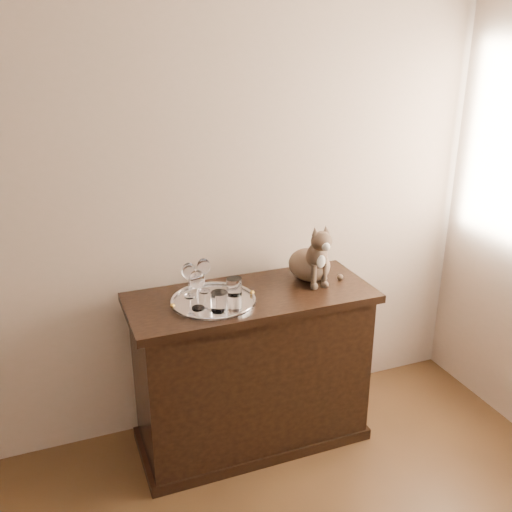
{
  "coord_description": "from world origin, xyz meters",
  "views": [
    {
      "loc": [
        -0.29,
        -0.4,
        2.02
      ],
      "look_at": [
        0.63,
        1.95,
        1.04
      ],
      "focal_mm": 40.0,
      "sensor_mm": 36.0,
      "label": 1
    }
  ],
  "objects_px": {
    "wine_glass_a": "(189,280)",
    "wine_glass_b": "(204,275)",
    "wine_glass_c": "(197,290)",
    "cat": "(310,250)",
    "tray": "(214,302)",
    "tumbler_b": "(219,301)",
    "tumbler_c": "(234,287)",
    "sideboard": "(252,370)"
  },
  "relations": [
    {
      "from": "tumbler_c",
      "to": "tumbler_b",
      "type": "bearing_deg",
      "value": -130.93
    },
    {
      "from": "sideboard",
      "to": "cat",
      "type": "distance_m",
      "value": 0.68
    },
    {
      "from": "tray",
      "to": "wine_glass_b",
      "type": "distance_m",
      "value": 0.15
    },
    {
      "from": "wine_glass_b",
      "to": "tumbler_c",
      "type": "bearing_deg",
      "value": -35.58
    },
    {
      "from": "sideboard",
      "to": "wine_glass_b",
      "type": "height_order",
      "value": "wine_glass_b"
    },
    {
      "from": "tray",
      "to": "tumbler_b",
      "type": "bearing_deg",
      "value": -91.77
    },
    {
      "from": "wine_glass_a",
      "to": "tumbler_b",
      "type": "distance_m",
      "value": 0.22
    },
    {
      "from": "wine_glass_a",
      "to": "cat",
      "type": "height_order",
      "value": "cat"
    },
    {
      "from": "tray",
      "to": "cat",
      "type": "distance_m",
      "value": 0.57
    },
    {
      "from": "wine_glass_a",
      "to": "tumbler_b",
      "type": "xyz_separation_m",
      "value": [
        0.09,
        -0.19,
        -0.04
      ]
    },
    {
      "from": "tumbler_b",
      "to": "cat",
      "type": "relative_size",
      "value": 0.28
    },
    {
      "from": "wine_glass_c",
      "to": "cat",
      "type": "bearing_deg",
      "value": 12.22
    },
    {
      "from": "tumbler_b",
      "to": "tumbler_c",
      "type": "height_order",
      "value": "tumbler_b"
    },
    {
      "from": "tumbler_b",
      "to": "wine_glass_a",
      "type": "bearing_deg",
      "value": 114.06
    },
    {
      "from": "wine_glass_b",
      "to": "tumbler_c",
      "type": "xyz_separation_m",
      "value": [
        0.12,
        -0.09,
        -0.04
      ]
    },
    {
      "from": "tray",
      "to": "tumbler_c",
      "type": "distance_m",
      "value": 0.13
    },
    {
      "from": "wine_glass_a",
      "to": "tumbler_c",
      "type": "height_order",
      "value": "wine_glass_a"
    },
    {
      "from": "sideboard",
      "to": "tray",
      "type": "height_order",
      "value": "tray"
    },
    {
      "from": "wine_glass_a",
      "to": "wine_glass_b",
      "type": "bearing_deg",
      "value": 19.8
    },
    {
      "from": "wine_glass_a",
      "to": "wine_glass_b",
      "type": "relative_size",
      "value": 1.0
    },
    {
      "from": "tumbler_b",
      "to": "tumbler_c",
      "type": "xyz_separation_m",
      "value": [
        0.12,
        0.14,
        -0.0
      ]
    },
    {
      "from": "sideboard",
      "to": "tumbler_b",
      "type": "bearing_deg",
      "value": -147.97
    },
    {
      "from": "wine_glass_b",
      "to": "wine_glass_c",
      "type": "height_order",
      "value": "wine_glass_c"
    },
    {
      "from": "tray",
      "to": "wine_glass_b",
      "type": "bearing_deg",
      "value": 93.8
    },
    {
      "from": "wine_glass_a",
      "to": "wine_glass_b",
      "type": "distance_m",
      "value": 0.09
    },
    {
      "from": "wine_glass_c",
      "to": "cat",
      "type": "distance_m",
      "value": 0.64
    },
    {
      "from": "wine_glass_a",
      "to": "wine_glass_c",
      "type": "relative_size",
      "value": 0.92
    },
    {
      "from": "sideboard",
      "to": "wine_glass_c",
      "type": "distance_m",
      "value": 0.6
    },
    {
      "from": "wine_glass_b",
      "to": "tumbler_b",
      "type": "height_order",
      "value": "wine_glass_b"
    },
    {
      "from": "sideboard",
      "to": "cat",
      "type": "height_order",
      "value": "cat"
    },
    {
      "from": "wine_glass_b",
      "to": "wine_glass_a",
      "type": "bearing_deg",
      "value": -160.2
    },
    {
      "from": "sideboard",
      "to": "tumbler_b",
      "type": "relative_size",
      "value": 13.43
    },
    {
      "from": "wine_glass_b",
      "to": "tray",
      "type": "bearing_deg",
      "value": -86.2
    },
    {
      "from": "sideboard",
      "to": "wine_glass_a",
      "type": "distance_m",
      "value": 0.6
    },
    {
      "from": "wine_glass_b",
      "to": "tumbler_c",
      "type": "distance_m",
      "value": 0.16
    },
    {
      "from": "wine_glass_a",
      "to": "tumbler_b",
      "type": "relative_size",
      "value": 1.92
    },
    {
      "from": "tray",
      "to": "cat",
      "type": "xyz_separation_m",
      "value": [
        0.54,
        0.09,
        0.15
      ]
    },
    {
      "from": "wine_glass_c",
      "to": "tumbler_b",
      "type": "relative_size",
      "value": 2.08
    },
    {
      "from": "tray",
      "to": "wine_glass_c",
      "type": "distance_m",
      "value": 0.14
    },
    {
      "from": "tray",
      "to": "wine_glass_b",
      "type": "height_order",
      "value": "wine_glass_b"
    },
    {
      "from": "sideboard",
      "to": "wine_glass_a",
      "type": "height_order",
      "value": "wine_glass_a"
    },
    {
      "from": "cat",
      "to": "wine_glass_b",
      "type": "bearing_deg",
      "value": 176.79
    }
  ]
}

